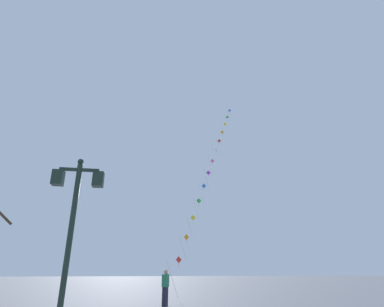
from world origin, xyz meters
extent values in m
plane|color=gray|center=(0.00, 20.00, 0.00)|extent=(160.00, 160.00, 0.00)
cylinder|color=#1E2D23|center=(-2.27, 6.68, 2.18)|extent=(0.14, 0.14, 4.36)
sphere|color=#1E2D23|center=(-2.27, 6.68, 4.44)|extent=(0.16, 0.16, 0.16)
cube|color=#1E2D23|center=(-2.27, 6.68, 4.21)|extent=(1.03, 0.08, 0.08)
cube|color=#1E2D23|center=(-2.79, 6.68, 3.96)|extent=(0.28, 0.28, 0.40)
cube|color=beige|center=(-2.79, 6.68, 3.96)|extent=(0.19, 0.19, 0.30)
cube|color=#1E2D23|center=(-1.75, 6.68, 3.96)|extent=(0.28, 0.28, 0.40)
cube|color=beige|center=(-1.75, 6.68, 3.96)|extent=(0.19, 0.19, 0.30)
cylinder|color=brown|center=(0.93, 15.98, 0.09)|extent=(0.06, 0.06, 0.18)
cylinder|color=silver|center=(1.37, 16.66, 1.22)|extent=(0.90, 1.37, 2.09)
cylinder|color=silver|center=(2.10, 17.78, 2.95)|extent=(0.61, 0.93, 1.41)
cylinder|color=silver|center=(2.68, 18.69, 4.35)|extent=(0.61, 0.93, 1.41)
cylinder|color=silver|center=(3.27, 19.60, 5.75)|extent=(0.61, 0.93, 1.41)
cylinder|color=silver|center=(3.86, 20.50, 7.14)|extent=(0.61, 0.93, 1.41)
cylinder|color=silver|center=(4.44, 21.41, 8.54)|extent=(0.61, 0.93, 1.41)
cylinder|color=silver|center=(5.03, 22.31, 9.93)|extent=(0.61, 0.93, 1.41)
cylinder|color=silver|center=(5.62, 23.22, 11.33)|extent=(0.61, 0.93, 1.41)
cylinder|color=silver|center=(6.20, 24.13, 12.72)|extent=(0.61, 0.93, 1.41)
cylinder|color=silver|center=(6.79, 25.03, 14.12)|extent=(0.61, 0.93, 1.41)
cylinder|color=silver|center=(7.38, 25.94, 15.52)|extent=(0.61, 0.93, 1.41)
cylinder|color=silver|center=(7.96, 26.85, 16.91)|extent=(0.61, 0.93, 1.41)
cylinder|color=silver|center=(8.55, 27.75, 18.31)|extent=(0.61, 0.93, 1.41)
cube|color=red|center=(1.80, 17.33, 2.26)|extent=(0.33, 0.23, 0.39)
cylinder|color=red|center=(1.80, 17.33, 1.96)|extent=(0.04, 0.05, 0.29)
cube|color=orange|center=(2.39, 18.24, 3.65)|extent=(0.30, 0.27, 0.39)
cylinder|color=orange|center=(2.39, 18.24, 3.41)|extent=(0.04, 0.04, 0.20)
cube|color=yellow|center=(2.98, 19.14, 5.05)|extent=(0.33, 0.23, 0.39)
cylinder|color=yellow|center=(2.98, 19.14, 4.77)|extent=(0.03, 0.04, 0.26)
cube|color=green|center=(3.56, 20.05, 6.44)|extent=(0.34, 0.22, 0.39)
cylinder|color=green|center=(3.56, 20.05, 6.16)|extent=(0.04, 0.04, 0.28)
cube|color=blue|center=(4.15, 20.96, 7.84)|extent=(0.32, 0.24, 0.39)
cylinder|color=blue|center=(4.15, 20.96, 7.60)|extent=(0.02, 0.02, 0.18)
cube|color=purple|center=(4.74, 21.86, 9.23)|extent=(0.36, 0.18, 0.39)
cylinder|color=purple|center=(4.74, 21.86, 8.99)|extent=(0.03, 0.04, 0.20)
cube|color=pink|center=(5.32, 22.77, 10.63)|extent=(0.31, 0.26, 0.39)
cylinder|color=pink|center=(5.32, 22.77, 10.35)|extent=(0.03, 0.03, 0.27)
cube|color=white|center=(5.91, 23.67, 12.03)|extent=(0.35, 0.19, 0.39)
cylinder|color=white|center=(5.91, 23.67, 11.74)|extent=(0.03, 0.04, 0.28)
cube|color=red|center=(6.50, 24.58, 13.42)|extent=(0.31, 0.26, 0.39)
cylinder|color=red|center=(6.50, 24.58, 13.19)|extent=(0.03, 0.03, 0.18)
cube|color=orange|center=(7.08, 25.49, 14.82)|extent=(0.35, 0.20, 0.39)
cylinder|color=orange|center=(7.08, 25.49, 14.55)|extent=(0.03, 0.04, 0.25)
cube|color=yellow|center=(7.67, 26.39, 16.21)|extent=(0.33, 0.23, 0.39)
cylinder|color=yellow|center=(7.67, 26.39, 15.94)|extent=(0.04, 0.05, 0.26)
cube|color=green|center=(8.26, 27.30, 17.61)|extent=(0.37, 0.17, 0.39)
cylinder|color=green|center=(8.26, 27.30, 17.37)|extent=(0.02, 0.02, 0.19)
cube|color=blue|center=(8.84, 28.21, 19.01)|extent=(0.33, 0.24, 0.39)
cylinder|color=blue|center=(8.84, 28.21, 18.74)|extent=(0.02, 0.02, 0.24)
cube|color=#1E1E2D|center=(0.87, 15.13, 0.45)|extent=(0.32, 0.36, 0.90)
cube|color=#26724C|center=(0.87, 15.13, 1.18)|extent=(0.40, 0.45, 0.60)
sphere|color=tan|center=(0.87, 15.13, 1.60)|extent=(0.22, 0.22, 0.22)
cylinder|color=#26724C|center=(0.98, 15.32, 1.35)|extent=(0.27, 0.38, 0.50)
cylinder|color=#4C3826|center=(-6.43, 12.52, 3.90)|extent=(0.87, 0.75, 0.85)
camera|label=1|loc=(-0.54, -1.50, 1.66)|focal=28.23mm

